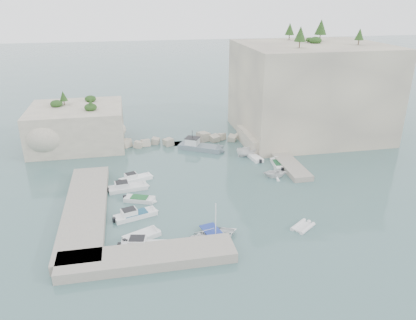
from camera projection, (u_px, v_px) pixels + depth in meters
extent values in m
plane|color=#446665|center=(217.00, 197.00, 54.64)|extent=(400.00, 400.00, 0.00)
cube|color=beige|center=(310.00, 90.00, 76.45)|extent=(26.00, 22.00, 17.00)
cube|color=beige|center=(266.00, 139.00, 72.85)|extent=(8.00, 10.00, 2.50)
cube|color=beige|center=(77.00, 126.00, 72.32)|extent=(16.00, 14.00, 7.00)
cube|color=#9E9689|center=(85.00, 209.00, 50.42)|extent=(5.00, 24.00, 1.10)
cube|color=#9E9689|center=(148.00, 257.00, 41.28)|extent=(18.00, 4.00, 1.10)
cube|color=#9E9689|center=(284.00, 159.00, 66.01)|extent=(3.00, 16.00, 0.80)
cube|color=beige|center=(185.00, 139.00, 74.13)|extent=(28.00, 3.00, 1.40)
imported|color=white|center=(215.00, 239.00, 45.41)|extent=(6.23, 5.08, 1.13)
imported|color=white|center=(275.00, 177.00, 60.58)|extent=(3.87, 3.44, 1.87)
imported|color=white|center=(249.00, 156.00, 68.65)|extent=(5.09, 2.67, 1.87)
cylinder|color=white|center=(216.00, 218.00, 44.39)|extent=(0.10, 0.10, 4.20)
cone|color=#1E4219|center=(300.00, 34.00, 66.90)|extent=(1.96, 1.96, 2.45)
cone|color=#1E4219|center=(321.00, 27.00, 76.39)|extent=(2.24, 2.24, 2.80)
cone|color=#1E4219|center=(360.00, 34.00, 71.07)|extent=(1.57, 1.57, 1.96)
cone|color=#1E4219|center=(290.00, 29.00, 78.40)|extent=(1.79, 1.79, 2.24)
cone|color=#1E4219|center=(63.00, 96.00, 71.82)|extent=(1.40, 1.40, 1.75)
cone|color=#1E4219|center=(91.00, 103.00, 68.32)|extent=(1.12, 1.12, 1.40)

